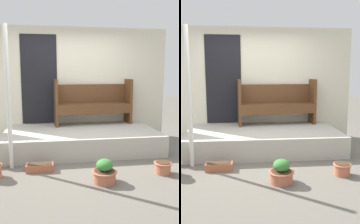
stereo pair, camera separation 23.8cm
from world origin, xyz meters
TOP-DOWN VIEW (x-y plane):
  - ground_plane at (0.00, 0.00)m, footprint 24.00×24.00m
  - porch_slab at (0.15, 0.81)m, footprint 3.09×1.61m
  - house_wall at (0.11, 1.64)m, footprint 4.29×0.08m
  - support_post at (-1.11, -0.07)m, footprint 0.07×0.07m
  - bench at (0.50, 1.39)m, footprint 1.78×0.54m
  - flower_pot_middle at (0.30, -0.85)m, footprint 0.37×0.37m
  - flower_pot_right at (1.27, -0.68)m, footprint 0.28×0.28m
  - planter_box_rect at (-0.64, -0.29)m, footprint 0.43×0.18m

SIDE VIEW (x-z plane):
  - ground_plane at x=0.00m, z-range 0.00..0.00m
  - planter_box_rect at x=-0.64m, z-range 0.00..0.13m
  - flower_pot_right at x=1.27m, z-range 0.01..0.20m
  - flower_pot_middle at x=0.30m, z-range -0.02..0.32m
  - porch_slab at x=0.15m, z-range 0.00..0.41m
  - bench at x=0.50m, z-range 0.42..1.45m
  - support_post at x=-1.11m, z-range 0.00..2.31m
  - house_wall at x=0.11m, z-range 0.01..2.61m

